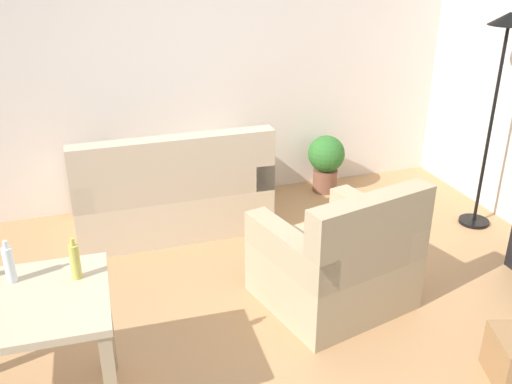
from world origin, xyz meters
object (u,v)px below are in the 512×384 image
(torchiere_lamp, at_px, (502,64))
(potted_plant, at_px, (326,160))
(couch, at_px, (172,195))
(armchair, at_px, (338,263))
(bottle_clear, at_px, (9,264))
(bottle_squat, at_px, (75,261))

(torchiere_lamp, distance_m, potted_plant, 1.80)
(couch, xyz_separation_m, potted_plant, (1.58, 0.31, 0.02))
(couch, distance_m, potted_plant, 1.61)
(torchiere_lamp, xyz_separation_m, armchair, (-1.69, -0.72, -1.09))
(potted_plant, distance_m, bottle_clear, 3.43)
(armchair, xyz_separation_m, bottle_squat, (-1.66, -0.37, 0.54))
(potted_plant, xyz_separation_m, bottle_clear, (-2.68, -2.08, 0.53))
(armchair, height_order, bottle_clear, bottle_clear)
(potted_plant, relative_size, armchair, 0.53)
(couch, xyz_separation_m, torchiere_lamp, (2.56, -0.75, 1.10))
(bottle_squat, bearing_deg, potted_plant, 42.15)
(armchair, bearing_deg, couch, -72.86)
(bottle_clear, xyz_separation_m, bottle_squat, (0.31, -0.07, -0.00))
(torchiere_lamp, height_order, armchair, torchiere_lamp)
(couch, xyz_separation_m, bottle_clear, (-1.10, -1.77, 0.55))
(bottle_clear, bearing_deg, bottle_squat, -11.88)
(potted_plant, xyz_separation_m, bottle_squat, (-2.37, -2.14, 0.53))
(couch, distance_m, bottle_clear, 2.15)
(potted_plant, xyz_separation_m, armchair, (-0.71, -1.77, -0.01))
(armchair, height_order, bottle_squat, bottle_squat)
(couch, distance_m, armchair, 1.70)
(potted_plant, height_order, bottle_clear, bottle_clear)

